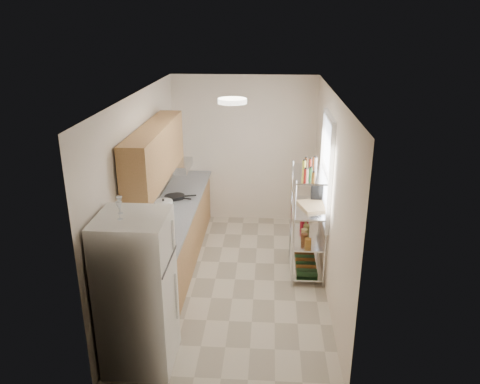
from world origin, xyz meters
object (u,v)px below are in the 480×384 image
at_px(refrigerator, 137,292).
at_px(espresso_machine, 317,190).
at_px(cutting_board, 314,206).
at_px(frying_pan_large, 173,197).
at_px(rice_cooker, 164,208).

relative_size(refrigerator, espresso_machine, 5.88).
bearing_deg(cutting_board, espresso_machine, 78.67).
xyz_separation_m(frying_pan_large, cutting_board, (2.08, -0.47, 0.10)).
distance_m(cutting_board, espresso_machine, 0.34).
xyz_separation_m(cutting_board, espresso_machine, (0.06, 0.31, 0.13)).
bearing_deg(rice_cooker, espresso_machine, 12.48).
height_order(refrigerator, rice_cooker, refrigerator).
bearing_deg(espresso_machine, frying_pan_large, 179.43).
xyz_separation_m(rice_cooker, cutting_board, (2.08, 0.16, 0.02)).
relative_size(frying_pan_large, cutting_board, 0.56).
relative_size(rice_cooker, espresso_machine, 0.90).
bearing_deg(espresso_machine, refrigerator, -126.86).
relative_size(frying_pan_large, espresso_machine, 0.91).
height_order(refrigerator, espresso_machine, refrigerator).
height_order(rice_cooker, espresso_machine, espresso_machine).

